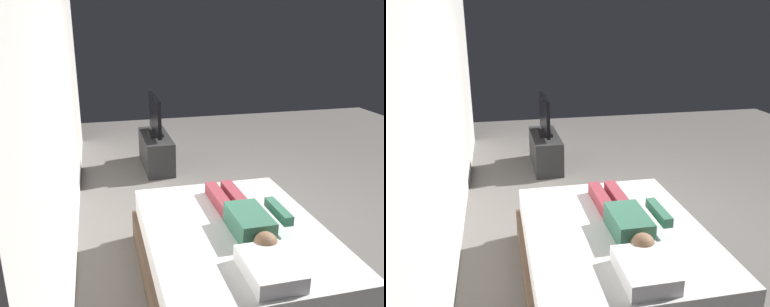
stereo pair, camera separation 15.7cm
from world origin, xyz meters
The scene contains 8 objects.
ground_plane centered at (0.00, 0.00, 0.00)m, with size 10.00×10.00×0.00m, color slate.
back_wall centered at (0.40, 1.90, 1.40)m, with size 6.40×0.10×2.80m, color silver.
bed centered at (-1.06, 0.52, 0.26)m, with size 1.99×1.53×0.54m.
pillow centered at (-1.74, 0.52, 0.60)m, with size 0.48×0.34×0.12m, color white.
person centered at (-1.03, 0.43, 0.62)m, with size 1.26×0.46×0.18m.
remote centered at (-0.88, 0.02, 0.55)m, with size 0.15×0.04×0.02m, color black.
tv_stand centered at (1.96, 0.72, 0.25)m, with size 1.10×0.40×0.50m, color #2D2D2D.
tv centered at (1.96, 0.72, 0.78)m, with size 0.88×0.20×0.59m.
Camera 2 is at (-3.88, 1.41, 2.19)m, focal length 37.67 mm.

